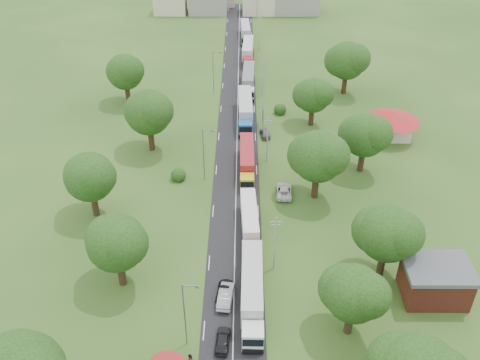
{
  "coord_description": "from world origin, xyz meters",
  "views": [
    {
      "loc": [
        1.06,
        -61.63,
        52.2
      ],
      "look_at": [
        0.68,
        10.46,
        3.0
      ],
      "focal_mm": 40.0,
      "sensor_mm": 36.0,
      "label": 1
    }
  ],
  "objects_px": {
    "info_sign": "(263,111)",
    "truck_0": "(252,290)",
    "car_lane_front": "(223,340)",
    "car_lane_mid": "(226,296)"
  },
  "relations": [
    {
      "from": "truck_0",
      "to": "car_lane_mid",
      "type": "bearing_deg",
      "value": 172.31
    },
    {
      "from": "truck_0",
      "to": "info_sign",
      "type": "bearing_deg",
      "value": 86.63
    },
    {
      "from": "info_sign",
      "to": "car_lane_front",
      "type": "height_order",
      "value": "info_sign"
    },
    {
      "from": "car_lane_front",
      "to": "car_lane_mid",
      "type": "height_order",
      "value": "car_lane_mid"
    },
    {
      "from": "info_sign",
      "to": "truck_0",
      "type": "xyz_separation_m",
      "value": [
        -2.85,
        -48.46,
        -0.7
      ]
    },
    {
      "from": "info_sign",
      "to": "car_lane_mid",
      "type": "height_order",
      "value": "info_sign"
    },
    {
      "from": "truck_0",
      "to": "car_lane_front",
      "type": "xyz_separation_m",
      "value": [
        -3.56,
        -6.54,
        -1.58
      ]
    },
    {
      "from": "info_sign",
      "to": "truck_0",
      "type": "relative_size",
      "value": 0.26
    },
    {
      "from": "info_sign",
      "to": "car_lane_front",
      "type": "distance_m",
      "value": 55.42
    },
    {
      "from": "car_lane_mid",
      "to": "info_sign",
      "type": "bearing_deg",
      "value": -90.93
    }
  ]
}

